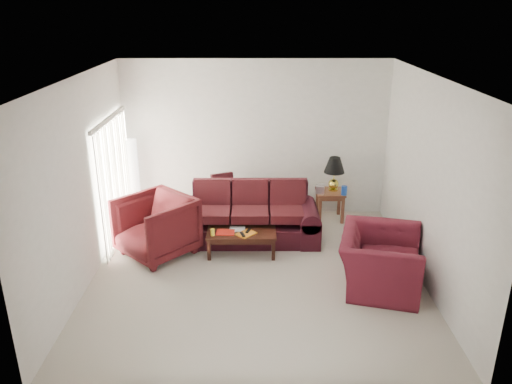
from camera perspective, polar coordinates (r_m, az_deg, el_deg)
floor at (r=7.81m, az=0.02°, el=-9.46°), size 5.00×5.00×0.00m
blinds at (r=8.86m, az=-15.86°, el=1.20°), size 0.10×2.00×2.16m
sofa at (r=8.70m, az=-0.67°, el=-2.51°), size 2.49×1.27×0.98m
throw_pillow at (r=9.40m, az=-3.84°, el=0.91°), size 0.46×0.35×0.43m
end_table at (r=9.72m, az=8.42°, el=-1.48°), size 0.55×0.55×0.57m
table_lamp at (r=9.56m, az=8.91°, el=2.04°), size 0.43×0.43×0.66m
clock at (r=9.42m, az=7.33°, el=0.22°), size 0.16×0.09×0.15m
blue_canister at (r=9.44m, az=10.04°, el=0.17°), size 0.14×0.14×0.17m
picture_frame at (r=9.69m, az=7.45°, el=0.86°), size 0.16×0.18×0.05m
floor_lamp at (r=9.72m, az=-13.84°, el=1.38°), size 0.31×0.31×1.61m
armchair_left at (r=8.35m, az=-11.36°, el=-3.89°), size 1.54×1.54×1.00m
armchair_right at (r=7.55m, az=13.98°, el=-7.62°), size 1.42×1.54×0.84m
coffee_table at (r=8.35m, az=-1.66°, el=-5.78°), size 1.26×0.91×0.40m
magazine_red at (r=8.23m, az=-3.51°, el=-4.63°), size 0.31×0.24×0.02m
magazine_white at (r=8.33m, az=-2.16°, el=-4.25°), size 0.26×0.20×0.01m
magazine_orange at (r=8.17m, az=-1.15°, el=-4.78°), size 0.37×0.38×0.02m
remote_a at (r=8.10m, az=-1.56°, el=-4.85°), size 0.10×0.18×0.02m
remote_b at (r=8.23m, az=-0.89°, el=-4.43°), size 0.10×0.17×0.02m
yellow_glass at (r=8.13m, az=-4.98°, el=-4.60°), size 0.09×0.09×0.12m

